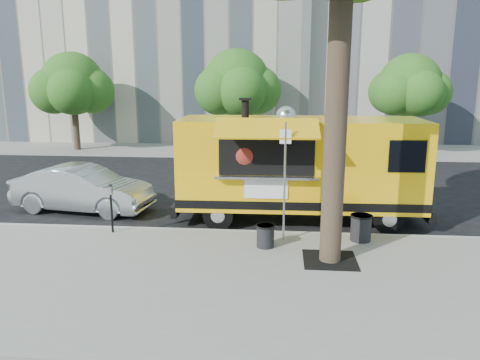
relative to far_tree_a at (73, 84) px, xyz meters
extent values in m
plane|color=black|center=(10.00, -12.30, -3.78)|extent=(120.00, 120.00, 0.00)
cube|color=gray|center=(10.00, -16.30, -3.70)|extent=(60.00, 6.00, 0.15)
cube|color=#999993|center=(10.00, -13.23, -3.70)|extent=(60.00, 0.14, 0.16)
cube|color=gray|center=(10.00, 1.20, -3.70)|extent=(60.00, 5.00, 0.15)
cylinder|color=#33261C|center=(12.60, -15.10, -0.38)|extent=(0.48, 0.48, 6.50)
cube|color=black|center=(12.60, -15.10, -3.62)|extent=(1.20, 1.20, 0.02)
cylinder|color=#33261C|center=(0.00, 0.00, -2.33)|extent=(0.36, 0.36, 2.60)
sphere|color=#205316|center=(0.00, 0.00, 0.02)|extent=(3.42, 3.42, 3.42)
cylinder|color=#33261C|center=(9.00, 0.40, -2.33)|extent=(0.36, 0.36, 2.60)
sphere|color=#205316|center=(9.00, 0.40, 0.07)|extent=(3.60, 3.60, 3.60)
cylinder|color=#33261C|center=(18.00, 0.10, -2.33)|extent=(0.36, 0.36, 2.60)
sphere|color=#205316|center=(18.00, 0.10, -0.04)|extent=(3.24, 3.24, 3.24)
cylinder|color=silver|center=(11.55, -13.85, -2.13)|extent=(0.06, 0.06, 3.00)
cube|color=white|center=(11.55, -13.85, -0.98)|extent=(0.28, 0.02, 0.35)
cylinder|color=black|center=(7.00, -13.65, -3.10)|extent=(0.06, 0.06, 1.05)
cube|color=silver|center=(7.00, -13.65, -2.48)|extent=(0.10, 0.08, 0.22)
sphere|color=black|center=(7.00, -13.65, -2.35)|extent=(0.11, 0.11, 0.11)
cube|color=yellow|center=(12.00, -11.70, -1.99)|extent=(6.96, 2.47, 2.50)
cube|color=black|center=(12.00, -11.70, -3.01)|extent=(6.98, 2.49, 0.23)
cube|color=black|center=(15.54, -11.64, -3.30)|extent=(0.22, 2.23, 0.32)
cube|color=black|center=(8.46, -11.76, -3.30)|extent=(0.22, 2.23, 0.32)
cube|color=black|center=(15.48, -11.64, -1.59)|extent=(0.08, 1.88, 1.01)
cylinder|color=black|center=(14.41, -12.64, -3.35)|extent=(0.86, 0.31, 0.85)
cylinder|color=black|center=(14.38, -10.68, -3.35)|extent=(0.86, 0.31, 0.85)
cylinder|color=black|center=(9.73, -12.72, -3.35)|extent=(0.86, 0.31, 0.85)
cylinder|color=black|center=(9.69, -10.76, -3.35)|extent=(0.86, 0.31, 0.85)
cube|color=black|center=(11.06, -12.83, -1.59)|extent=(2.56, 0.23, 1.12)
cube|color=silver|center=(11.06, -12.99, -2.19)|extent=(2.76, 0.40, 0.06)
cube|color=yellow|center=(11.07, -13.38, -0.83)|extent=(2.67, 1.05, 0.45)
cube|color=white|center=(11.06, -12.91, -2.52)|extent=(1.17, 0.06, 0.53)
cylinder|color=black|center=(10.40, -11.73, -0.47)|extent=(0.21, 0.21, 0.59)
sphere|color=silver|center=(11.57, -11.49, -0.69)|extent=(0.60, 0.60, 0.60)
sphere|color=#9B3721|center=(10.47, -12.55, -1.64)|extent=(0.89, 0.89, 0.89)
cylinder|color=#FF590C|center=(10.47, -12.78, -1.77)|extent=(0.36, 0.13, 0.36)
imported|color=#B4B7BC|center=(5.20, -11.30, -3.05)|extent=(4.60, 2.17, 1.46)
cylinder|color=black|center=(13.50, -13.71, -3.29)|extent=(0.51, 0.51, 0.67)
cylinder|color=black|center=(13.50, -13.71, -2.97)|extent=(0.56, 0.56, 0.04)
cylinder|color=black|center=(11.11, -14.38, -3.35)|extent=(0.43, 0.43, 0.56)
cylinder|color=black|center=(11.11, -14.38, -3.09)|extent=(0.46, 0.46, 0.04)
camera|label=1|loc=(11.45, -25.20, 0.49)|focal=35.00mm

